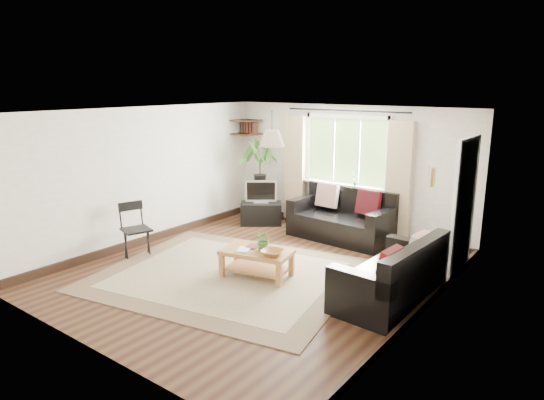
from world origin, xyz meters
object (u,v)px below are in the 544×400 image
Objects in this scene: coffee_table at (257,264)px; tv_stand at (261,213)px; sofa_right at (390,272)px; sofa_back at (341,216)px; palm_stand at (260,180)px; folding_chair at (136,231)px.

tv_stand is at bearing 126.88° from coffee_table.
tv_stand is (-3.57, 1.83, -0.19)m from sofa_right.
sofa_back is 1.83× the size of coffee_table.
folding_chair is at bearing -93.85° from palm_stand.
folding_chair is at bearing -124.74° from sofa_back.
sofa_right is 4.35m from palm_stand.
palm_stand is at bearing 178.97° from sofa_back.
tv_stand is at bearing -48.24° from palm_stand.
palm_stand is 3.03m from folding_chair.
sofa_back is 1.79m from tv_stand.
coffee_table is 2.80m from tv_stand.
sofa_back is 2.05m from palm_stand.
folding_chair is (-0.43, -2.74, 0.23)m from tv_stand.
sofa_back is at bearing -33.47° from tv_stand.
sofa_back is 2.27× the size of tv_stand.
folding_chair is at bearing -73.71° from sofa_right.
palm_stand is at bearing 94.41° from tv_stand.
sofa_back reaches higher than sofa_right.
sofa_right is at bearing -28.79° from palm_stand.
folding_chair reaches higher than coffee_table.
coffee_table is 3.20m from palm_stand.
sofa_right is 1.94× the size of folding_chair.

